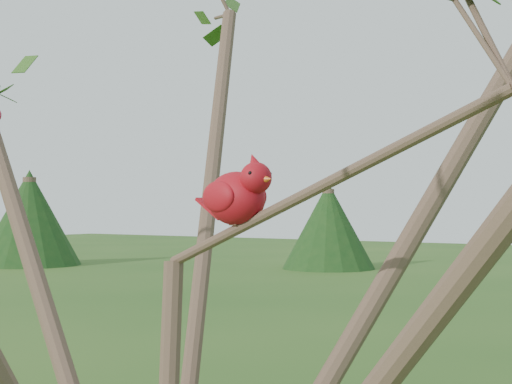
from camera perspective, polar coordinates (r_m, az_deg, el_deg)
crabapple_tree at (r=1.24m, az=-6.91°, el=2.37°), size 2.35×2.05×2.95m
cardinal at (r=1.29m, az=-1.28°, el=-0.26°), size 0.18×0.11×0.13m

